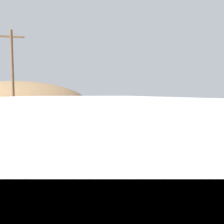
# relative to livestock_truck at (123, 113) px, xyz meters

# --- Properties ---
(livestock_truck) EXTENTS (2.53, 9.70, 3.02)m
(livestock_truck) POSITION_rel_livestock_truck_xyz_m (0.00, 0.00, 0.00)
(livestock_truck) COLOR #3F7F4C
(livestock_truck) RESTS_ON road_surface
(power_pole_mid) EXTENTS (2.20, 0.24, 8.98)m
(power_pole_mid) POSITION_rel_livestock_truck_xyz_m (-9.21, 4.33, 3.00)
(power_pole_mid) COLOR brown
(power_pole_mid) RESTS_ON ground
(distant_hill) EXTENTS (44.57, 23.11, 14.80)m
(distant_hill) POSITION_rel_livestock_truck_xyz_m (-21.45, 56.79, -1.79)
(distant_hill) COLOR #8D6E4C
(distant_hill) RESTS_ON ground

